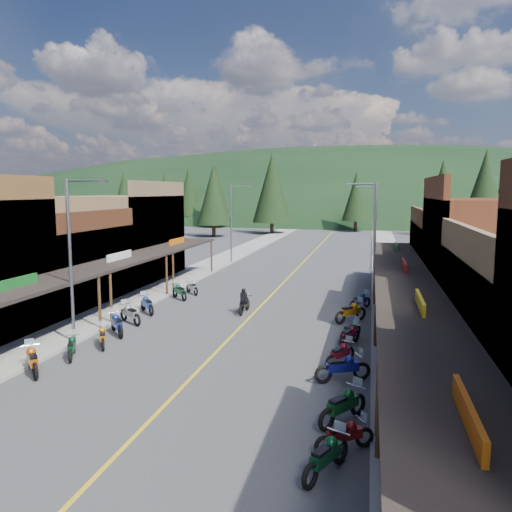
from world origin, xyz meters
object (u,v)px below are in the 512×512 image
Objects in this scene: bike_west_3 at (32,359)px; bike_west_5 at (102,336)px; bike_west_9 at (179,291)px; bike_west_6 at (117,323)px; bike_east_2 at (345,434)px; rider_on_bike at (244,303)px; shop_east_2 at (503,265)px; bike_west_7 at (130,313)px; bike_east_1 at (326,454)px; streetlight_1 at (232,220)px; streetlight_2 at (373,235)px; pine_1 at (216,192)px; pine_7 at (189,192)px; shop_west_2 at (50,266)px; bike_west_4 at (72,346)px; pine_8 at (165,201)px; bike_west_8 at (147,303)px; streetlight_3 at (373,218)px; pine_4 at (442,192)px; pine_0 at (124,196)px; bike_east_7 at (351,329)px; pine_11 at (485,193)px; pedestrian_east_b at (390,282)px; bike_east_9 at (360,300)px; streetlight_0 at (73,254)px; bike_east_4 at (343,366)px; pine_2 at (272,188)px; bike_east_5 at (340,353)px; pine_9 at (505,199)px; bike_east_6 at (350,334)px; bike_west_10 at (192,287)px; shop_west_3 at (120,237)px; bike_east_8 at (351,311)px; pedestrian_east_a at (400,342)px; pine_3 at (356,196)px.

bike_west_3 is 3.99m from bike_west_5.
bike_west_6 is at bearing -135.35° from bike_west_9.
rider_on_bike is at bearing 170.89° from bike_east_2.
bike_west_5 is at bearing -158.14° from shop_east_2.
bike_west_5 is at bearing -122.03° from bike_west_6.
bike_west_7 reaches higher than bike_west_9.
streetlight_1 is at bearing 135.32° from bike_east_1.
pine_1 is at bearing 116.53° from streetlight_2.
bike_east_2 is (38.28, -89.24, -6.71)m from pine_7.
streetlight_2 is at bearing 137.32° from shop_east_2.
pine_7 reaches higher than shop_west_2.
bike_west_9 is (0.12, 12.53, 0.06)m from bike_west_4.
bike_west_8 is at bearing -68.35° from pine_8.
streetlight_1 is 1.00× the size of streetlight_3.
bike_west_7 is at bearing -111.39° from pine_4.
streetlight_1 is at bearing -50.44° from pine_0.
bike_east_7 is at bearing -56.42° from pine_8.
streetlight_2 is at bearing 112.37° from bike_east_7.
pine_11 is 6.68× the size of bike_east_7.
streetlight_3 reaches higher than bike_west_7.
streetlight_3 is 4.71× the size of pedestrian_east_b.
bike_east_9 is at bearing -51.33° from pine_8.
streetlight_0 is 13.57m from bike_east_4.
bike_west_6 reaches higher than bike_west_8.
pine_2 is 64.64m from bike_west_5.
pine_4 is at bearing -135.17° from pedestrian_east_b.
pine_7 reaches higher than pine_8.
pine_8 is 54.05m from bike_east_5.
pine_1 is 78.43m from bike_east_7.
bike_east_6 is (-18.02, -48.06, -5.85)m from pine_9.
bike_west_10 is at bearing 138.67° from rider_on_bike.
bike_west_5 is (0.90, 3.88, -0.09)m from bike_west_3.
bike_west_9 is 17.33m from bike_east_4.
bike_east_2 is (12.19, -17.96, -0.08)m from bike_west_9.
bike_west_7 is at bearing 159.57° from bike_east_1.
bike_east_8 is at bearing -27.18° from shop_west_3.
pine_2 is 7.55× the size of bike_east_7.
rider_on_bike is at bearing -138.72° from pedestrian_east_a.
bike_west_7 is at bearing -117.44° from bike_east_9.
pine_4 is 67.54m from bike_east_5.
bike_west_3 is 1.14× the size of bike_west_4.
streetlight_0 is 4.16m from bike_west_5.
pine_4 is at bearing -23.20° from pine_3.
pine_1 is 1.25× the size of pine_8.
bike_east_9 is (0.38, 12.57, -0.06)m from bike_east_4.
shop_west_2 is 20.22m from bike_east_7.
bike_east_4 is (-12.08, -67.94, -6.60)m from pine_4.
streetlight_0 is 0.65× the size of pine_11.
bike_east_1 is at bearing -57.13° from bike_west_4.
bike_west_3 is 1.31× the size of pedestrian_east_b.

